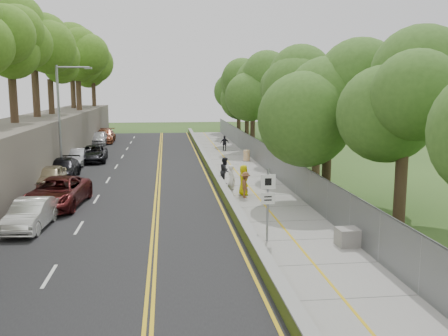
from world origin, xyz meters
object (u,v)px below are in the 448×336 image
Objects in this scene: car_2 at (58,193)px; painter_0 at (243,180)px; construction_barrel at (247,155)px; person_far at (225,143)px; streetlight at (62,113)px; car_1 at (31,214)px; signpost at (268,197)px; concrete_block at (350,237)px.

painter_0 is (10.45, 1.74, 0.13)m from car_2.
person_far reaches higher than construction_barrel.
car_1 is at bearing -85.33° from streetlight.
car_1 is at bearing 163.50° from signpost.
construction_barrel is (2.85, 22.92, -1.44)m from signpost.
car_2 is 25.67m from person_far.
concrete_block is (0.40, -23.91, -0.11)m from construction_barrel.
streetlight reaches higher than construction_barrel.
car_2 reaches higher than person_far.
signpost reaches higher than concrete_block.
car_1 reaches higher than construction_barrel.
signpost is 9.14m from painter_0.
streetlight is 14.53m from car_1.
car_1 is at bearing -123.67° from construction_barrel.
car_2 reaches higher than concrete_block.
person_far is at bearing 92.76° from concrete_block.
car_2 is at bearing 89.58° from car_1.
concrete_block is at bearing -16.85° from signpost.
streetlight is 20.72m from signpost.
construction_barrel is 0.17× the size of car_2.
signpost is 12.50m from car_2.
painter_0 is at bearing 82.26° from person_far.
streetlight is 19.04m from person_far.
person_far is at bearing -12.13° from painter_0.
streetlight is 10.50m from car_2.
signpost is at bearing 163.15° from concrete_block.
person_far is (12.12, 27.06, 0.09)m from car_1.
car_1 is (-13.22, -19.85, 0.21)m from construction_barrel.
person_far is (1.35, 21.05, -0.14)m from painter_0.
car_2 is (-12.90, -15.58, 0.31)m from construction_barrel.
signpost is at bearing 169.01° from painter_0.
construction_barrel is at bearing -18.49° from painter_0.
painter_0 is at bearing 33.07° from car_1.
concrete_block is 0.60× the size of painter_0.
streetlight reaches higher than car_2.
concrete_block is (3.25, -0.98, -1.55)m from signpost.
painter_0 reaches higher than construction_barrel.
concrete_block is 0.19× the size of car_2.
signpost reaches higher than construction_barrel.
concrete_block is at bearing -172.65° from painter_0.
concrete_block is at bearing -26.76° from car_2.
construction_barrel is 0.23× the size of car_1.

